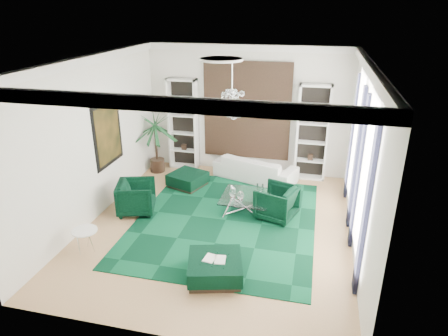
% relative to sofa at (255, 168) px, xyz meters
% --- Properties ---
extents(floor, '(6.00, 7.00, 0.02)m').
position_rel_sofa_xyz_m(floor, '(-0.40, -2.85, -0.36)').
color(floor, tan).
rests_on(floor, ground).
extents(ceiling, '(6.00, 7.00, 0.02)m').
position_rel_sofa_xyz_m(ceiling, '(-0.40, -2.85, 3.46)').
color(ceiling, white).
rests_on(ceiling, ground).
extents(wall_back, '(6.00, 0.02, 3.80)m').
position_rel_sofa_xyz_m(wall_back, '(-0.40, 0.66, 1.55)').
color(wall_back, silver).
rests_on(wall_back, ground).
extents(wall_front, '(6.00, 0.02, 3.80)m').
position_rel_sofa_xyz_m(wall_front, '(-0.40, -6.36, 1.55)').
color(wall_front, silver).
rests_on(wall_front, ground).
extents(wall_left, '(0.02, 7.00, 3.80)m').
position_rel_sofa_xyz_m(wall_left, '(-3.41, -2.85, 1.55)').
color(wall_left, silver).
rests_on(wall_left, ground).
extents(wall_right, '(0.02, 7.00, 3.80)m').
position_rel_sofa_xyz_m(wall_right, '(2.61, -2.85, 1.55)').
color(wall_right, silver).
rests_on(wall_right, ground).
extents(crown_molding, '(6.00, 7.00, 0.18)m').
position_rel_sofa_xyz_m(crown_molding, '(-0.40, -2.85, 3.35)').
color(crown_molding, white).
rests_on(crown_molding, ceiling).
extents(ceiling_medallion, '(0.90, 0.90, 0.05)m').
position_rel_sofa_xyz_m(ceiling_medallion, '(-0.40, -2.55, 3.42)').
color(ceiling_medallion, white).
rests_on(ceiling_medallion, ceiling).
extents(tapestry, '(2.50, 0.06, 2.80)m').
position_rel_sofa_xyz_m(tapestry, '(-0.40, 0.61, 1.55)').
color(tapestry, black).
rests_on(tapestry, wall_back).
extents(shelving_left, '(0.90, 0.38, 2.80)m').
position_rel_sofa_xyz_m(shelving_left, '(-2.35, 0.46, 1.05)').
color(shelving_left, white).
rests_on(shelving_left, floor).
extents(shelving_right, '(0.90, 0.38, 2.80)m').
position_rel_sofa_xyz_m(shelving_right, '(1.55, 0.46, 1.05)').
color(shelving_right, white).
rests_on(shelving_right, floor).
extents(painting, '(0.04, 1.30, 1.60)m').
position_rel_sofa_xyz_m(painting, '(-3.37, -2.25, 1.50)').
color(painting, black).
rests_on(painting, wall_left).
extents(window_near, '(0.03, 1.10, 2.90)m').
position_rel_sofa_xyz_m(window_near, '(2.59, -3.75, 1.55)').
color(window_near, white).
rests_on(window_near, wall_right).
extents(curtain_near_a, '(0.07, 0.30, 3.25)m').
position_rel_sofa_xyz_m(curtain_near_a, '(2.55, -4.53, 1.30)').
color(curtain_near_a, black).
rests_on(curtain_near_a, floor).
extents(curtain_near_b, '(0.07, 0.30, 3.25)m').
position_rel_sofa_xyz_m(curtain_near_b, '(2.55, -2.97, 1.30)').
color(curtain_near_b, black).
rests_on(curtain_near_b, floor).
extents(window_far, '(0.03, 1.10, 2.90)m').
position_rel_sofa_xyz_m(window_far, '(2.59, -1.35, 1.55)').
color(window_far, white).
rests_on(window_far, wall_right).
extents(curtain_far_a, '(0.07, 0.30, 3.25)m').
position_rel_sofa_xyz_m(curtain_far_a, '(2.55, -2.13, 1.30)').
color(curtain_far_a, black).
rests_on(curtain_far_a, floor).
extents(curtain_far_b, '(0.07, 0.30, 3.25)m').
position_rel_sofa_xyz_m(curtain_far_b, '(2.55, -0.57, 1.30)').
color(curtain_far_b, black).
rests_on(curtain_far_b, floor).
extents(rug, '(4.20, 5.00, 0.02)m').
position_rel_sofa_xyz_m(rug, '(-0.29, -2.61, -0.34)').
color(rug, black).
rests_on(rug, floor).
extents(sofa, '(2.57, 1.62, 0.70)m').
position_rel_sofa_xyz_m(sofa, '(0.00, 0.00, 0.00)').
color(sofa, silver).
rests_on(sofa, floor).
extents(armchair_left, '(1.11, 1.09, 0.81)m').
position_rel_sofa_xyz_m(armchair_left, '(-2.54, -2.68, 0.06)').
color(armchair_left, black).
rests_on(armchair_left, floor).
extents(armchair_right, '(1.12, 1.10, 0.81)m').
position_rel_sofa_xyz_m(armchair_right, '(0.86, -2.16, 0.06)').
color(armchair_right, black).
rests_on(armchair_right, floor).
extents(coffee_table, '(1.21, 1.21, 0.41)m').
position_rel_sofa_xyz_m(coffee_table, '(0.09, -2.01, -0.14)').
color(coffee_table, white).
rests_on(coffee_table, floor).
extents(ottoman_side, '(1.15, 1.15, 0.40)m').
position_rel_sofa_xyz_m(ottoman_side, '(-1.79, -0.95, -0.15)').
color(ottoman_side, black).
rests_on(ottoman_side, floor).
extents(ottoman_front, '(1.22, 1.22, 0.40)m').
position_rel_sofa_xyz_m(ottoman_front, '(-0.01, -4.74, -0.15)').
color(ottoman_front, black).
rests_on(ottoman_front, floor).
extents(book, '(0.42, 0.28, 0.03)m').
position_rel_sofa_xyz_m(book, '(-0.01, -4.74, 0.07)').
color(book, white).
rests_on(book, ottoman_front).
extents(side_table, '(0.65, 0.65, 0.50)m').
position_rel_sofa_xyz_m(side_table, '(-2.84, -4.53, -0.10)').
color(side_table, white).
rests_on(side_table, floor).
extents(palm, '(1.86, 1.86, 2.40)m').
position_rel_sofa_xyz_m(palm, '(-3.05, -0.10, 0.85)').
color(palm, '#1A5127').
rests_on(palm, floor).
extents(chandelier, '(1.04, 1.04, 0.72)m').
position_rel_sofa_xyz_m(chandelier, '(-0.18, -2.52, 2.50)').
color(chandelier, white).
rests_on(chandelier, ceiling).
extents(table_plant, '(0.15, 0.13, 0.24)m').
position_rel_sofa_xyz_m(table_plant, '(0.39, -2.26, 0.18)').
color(table_plant, '#1A5127').
rests_on(table_plant, coffee_table).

